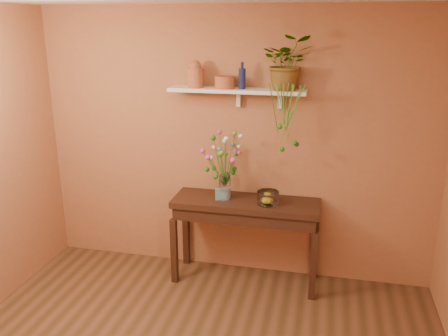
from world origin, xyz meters
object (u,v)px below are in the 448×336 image
(blue_bottle, at_px, (242,78))
(bouquet, at_px, (224,156))
(spider_plant, at_px, (287,63))
(glass_vase, at_px, (225,189))
(glass_bowl, at_px, (268,198))
(terracotta_jug, at_px, (195,75))
(sideboard, at_px, (246,212))

(blue_bottle, relative_size, bouquet, 0.44)
(spider_plant, distance_m, glass_vase, 1.34)
(spider_plant, bearing_deg, glass_bowl, -124.54)
(terracotta_jug, relative_size, spider_plant, 0.51)
(sideboard, bearing_deg, spider_plant, 20.22)
(bouquet, bearing_deg, glass_bowl, -4.75)
(blue_bottle, relative_size, spider_plant, 0.50)
(sideboard, bearing_deg, bouquet, -177.84)
(glass_bowl, bearing_deg, blue_bottle, 152.22)
(terracotta_jug, xyz_separation_m, bouquet, (0.30, -0.11, -0.74))
(blue_bottle, xyz_separation_m, glass_bowl, (0.29, -0.16, -1.11))
(sideboard, bearing_deg, blue_bottle, 123.66)
(terracotta_jug, height_order, bouquet, terracotta_jug)
(terracotta_jug, xyz_separation_m, glass_vase, (0.31, -0.10, -1.09))
(bouquet, bearing_deg, blue_bottle, 38.50)
(glass_vase, relative_size, bouquet, 0.43)
(glass_bowl, bearing_deg, terracotta_jug, 169.05)
(terracotta_jug, distance_m, glass_vase, 1.13)
(sideboard, bearing_deg, glass_bowl, -11.54)
(glass_vase, bearing_deg, terracotta_jug, 161.29)
(sideboard, relative_size, spider_plant, 2.91)
(spider_plant, relative_size, glass_bowl, 2.35)
(blue_bottle, bearing_deg, sideboard, -56.34)
(blue_bottle, height_order, glass_bowl, blue_bottle)
(sideboard, relative_size, terracotta_jug, 5.70)
(sideboard, xyz_separation_m, bouquet, (-0.22, -0.01, 0.57))
(terracotta_jug, xyz_separation_m, glass_bowl, (0.74, -0.14, -1.13))
(spider_plant, height_order, bouquet, spider_plant)
(bouquet, bearing_deg, terracotta_jug, 160.30)
(terracotta_jug, height_order, spider_plant, spider_plant)
(glass_vase, xyz_separation_m, bouquet, (-0.01, -0.00, 0.34))
(blue_bottle, relative_size, glass_vase, 1.02)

